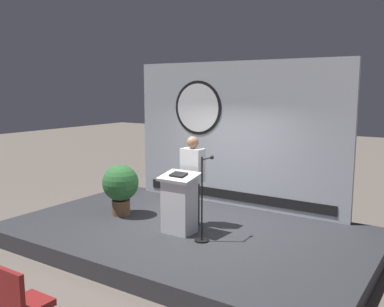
{
  "coord_description": "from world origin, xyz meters",
  "views": [
    {
      "loc": [
        4.14,
        -6.1,
        2.8
      ],
      "look_at": [
        0.02,
        0.14,
        1.65
      ],
      "focal_mm": 39.73,
      "sensor_mm": 36.0,
      "label": 1
    }
  ],
  "objects": [
    {
      "name": "stage_platform",
      "position": [
        0.0,
        0.0,
        0.15
      ],
      "size": [
        6.4,
        4.0,
        0.3
      ],
      "primitive_type": "cube",
      "color": "#333338",
      "rests_on": "ground"
    },
    {
      "name": "podium",
      "position": [
        0.02,
        -0.26,
        0.82
      ],
      "size": [
        0.64,
        0.5,
        1.07
      ],
      "color": "silver",
      "rests_on": "stage_platform"
    },
    {
      "name": "speaker_person",
      "position": [
        -0.02,
        0.22,
        1.14
      ],
      "size": [
        0.4,
        0.26,
        1.65
      ],
      "color": "black",
      "rests_on": "stage_platform"
    },
    {
      "name": "ground_plane",
      "position": [
        0.0,
        0.0,
        0.0
      ],
      "size": [
        40.0,
        40.0,
        0.0
      ],
      "primitive_type": "plane",
      "color": "#6B6056"
    },
    {
      "name": "audience_chair_left",
      "position": [
        0.17,
        -3.5,
        0.49
      ],
      "size": [
        0.44,
        0.45,
        0.89
      ],
      "color": "black",
      "rests_on": "ground"
    },
    {
      "name": "microphone_stand",
      "position": [
        0.58,
        -0.36,
        0.79
      ],
      "size": [
        0.24,
        0.46,
        1.41
      ],
      "color": "black",
      "rests_on": "stage_platform"
    },
    {
      "name": "potted_plant",
      "position": [
        -1.56,
        -0.03,
        0.9
      ],
      "size": [
        0.72,
        0.72,
        1.01
      ],
      "color": "brown",
      "rests_on": "stage_platform"
    },
    {
      "name": "banner_display",
      "position": [
        -0.03,
        1.85,
        1.83
      ],
      "size": [
        4.87,
        0.12,
        3.06
      ],
      "color": "#B2B7C1",
      "rests_on": "stage_platform"
    }
  ]
}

